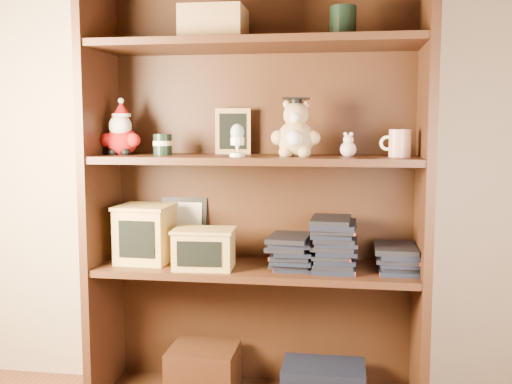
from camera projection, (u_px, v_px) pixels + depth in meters
bookcase at (257, 202)px, 2.20m from camera, size 1.20×0.35×1.60m
shelf_lower at (256, 269)px, 2.18m from camera, size 1.14×0.33×0.02m
shelf_upper at (256, 159)px, 2.13m from camera, size 1.14×0.33×0.02m
santa_plush at (121, 134)px, 2.19m from camera, size 0.15×0.11×0.22m
teachers_tin at (163, 144)px, 2.18m from camera, size 0.07×0.07×0.08m
chalkboard_plaque at (233, 132)px, 2.25m from camera, size 0.13×0.08×0.17m
egg_cup at (237, 139)px, 2.06m from camera, size 0.05×0.05×0.11m
grad_teddy_bear at (296, 133)px, 2.10m from camera, size 0.17×0.15×0.21m
pink_figurine at (348, 147)px, 2.08m from camera, size 0.06×0.06×0.09m
teacher_mug at (399, 143)px, 2.05m from camera, size 0.11×0.08×0.09m
certificate_frame at (184, 226)px, 2.35m from camera, size 0.18×0.05×0.23m
treats_box at (145, 233)px, 2.23m from camera, size 0.20×0.20×0.21m
pencils_box at (204, 248)px, 2.13m from camera, size 0.23×0.17×0.14m
book_stack_left at (291, 249)px, 2.15m from camera, size 0.14×0.20×0.13m
book_stack_mid at (334, 242)px, 2.12m from camera, size 0.14×0.20×0.19m
book_stack_right at (397, 257)px, 2.10m from camera, size 0.14×0.20×0.10m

